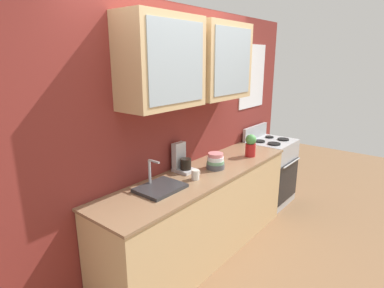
% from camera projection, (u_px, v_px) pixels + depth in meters
% --- Properties ---
extents(ground_plane, '(10.00, 10.00, 0.00)m').
position_uv_depth(ground_plane, '(202.00, 251.00, 3.37)').
color(ground_plane, brown).
extents(back_wall_unit, '(4.33, 0.46, 2.51)m').
position_uv_depth(back_wall_unit, '(181.00, 115.00, 3.16)').
color(back_wall_unit, maroon).
rests_on(back_wall_unit, ground_plane).
extents(counter, '(2.50, 0.61, 0.91)m').
position_uv_depth(counter, '(203.00, 213.00, 3.25)').
color(counter, tan).
rests_on(counter, ground_plane).
extents(stove_range, '(0.66, 0.60, 1.09)m').
position_uv_depth(stove_range, '(269.00, 171.00, 4.42)').
color(stove_range, '#ADAFB5').
rests_on(stove_range, ground_plane).
extents(sink_faucet, '(0.40, 0.31, 0.25)m').
position_uv_depth(sink_faucet, '(160.00, 187.00, 2.72)').
color(sink_faucet, '#2D2D30').
rests_on(sink_faucet, counter).
extents(bowl_stack, '(0.19, 0.19, 0.17)m').
position_uv_depth(bowl_stack, '(216.00, 161.00, 3.22)').
color(bowl_stack, '#4C4C54').
rests_on(bowl_stack, counter).
extents(vase, '(0.12, 0.12, 0.26)m').
position_uv_depth(vase, '(251.00, 145.00, 3.60)').
color(vase, '#B21E1E').
rests_on(vase, counter).
extents(cup_near_sink, '(0.11, 0.07, 0.09)m').
position_uv_depth(cup_near_sink, '(196.00, 175.00, 2.93)').
color(cup_near_sink, silver).
rests_on(cup_near_sink, counter).
extents(coffee_maker, '(0.17, 0.20, 0.29)m').
position_uv_depth(coffee_maker, '(182.00, 161.00, 3.14)').
color(coffee_maker, '#B7B7BC').
rests_on(coffee_maker, counter).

